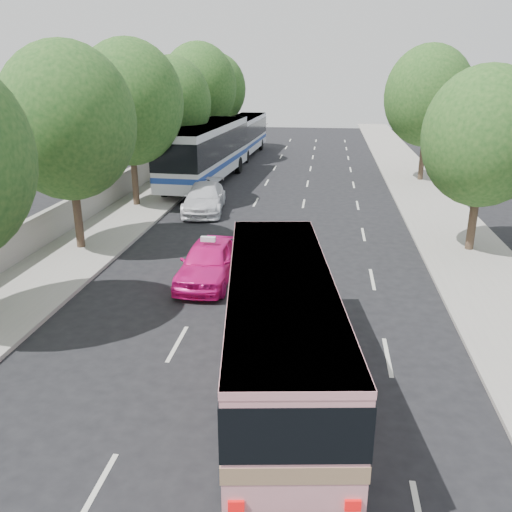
% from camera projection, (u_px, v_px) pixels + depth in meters
% --- Properties ---
extents(ground, '(120.00, 120.00, 0.00)m').
position_uv_depth(ground, '(250.00, 318.00, 17.66)').
color(ground, black).
rests_on(ground, ground).
extents(sidewalk_left, '(4.00, 90.00, 0.15)m').
position_uv_depth(sidewalk_left, '(169.00, 185.00, 37.40)').
color(sidewalk_left, '#9E998E').
rests_on(sidewalk_left, ground).
extents(sidewalk_right, '(4.00, 90.00, 0.12)m').
position_uv_depth(sidewalk_right, '(421.00, 192.00, 35.34)').
color(sidewalk_right, '#9E998E').
rests_on(sidewalk_right, ground).
extents(low_wall, '(0.30, 90.00, 1.50)m').
position_uv_depth(low_wall, '(143.00, 172.00, 37.35)').
color(low_wall, '#9E998E').
rests_on(low_wall, sidewalk_left).
extents(tree_left_b, '(5.70, 5.70, 8.88)m').
position_uv_depth(tree_left_b, '(68.00, 117.00, 22.34)').
color(tree_left_b, '#38281E').
rests_on(tree_left_b, ground).
extents(tree_left_c, '(6.00, 6.00, 9.35)m').
position_uv_depth(tree_left_c, '(130.00, 99.00, 29.75)').
color(tree_left_c, '#38281E').
rests_on(tree_left_c, ground).
extents(tree_left_d, '(5.52, 5.52, 8.60)m').
position_uv_depth(tree_left_d, '(172.00, 100.00, 37.39)').
color(tree_left_d, '#38281E').
rests_on(tree_left_d, ground).
extents(tree_left_e, '(6.30, 6.30, 9.82)m').
position_uv_depth(tree_left_e, '(199.00, 84.00, 44.61)').
color(tree_left_e, '#38281E').
rests_on(tree_left_e, ground).
extents(tree_left_f, '(5.88, 5.88, 9.16)m').
position_uv_depth(tree_left_f, '(216.00, 87.00, 52.27)').
color(tree_left_f, '#38281E').
rests_on(tree_left_f, ground).
extents(tree_right_near, '(5.10, 5.10, 7.95)m').
position_uv_depth(tree_right_near, '(487.00, 132.00, 22.32)').
color(tree_right_near, '#38281E').
rests_on(tree_right_near, ground).
extents(tree_right_far, '(6.00, 6.00, 9.35)m').
position_uv_depth(tree_right_far, '(430.00, 93.00, 36.96)').
color(tree_right_far, '#38281E').
rests_on(tree_right_far, ground).
extents(pink_bus, '(3.76, 9.89, 3.08)m').
position_uv_depth(pink_bus, '(280.00, 321.00, 13.13)').
color(pink_bus, pink).
rests_on(pink_bus, ground).
extents(pink_taxi, '(2.02, 4.74, 1.60)m').
position_uv_depth(pink_taxi, '(209.00, 261.00, 20.45)').
color(pink_taxi, '#E81482').
rests_on(pink_taxi, ground).
extents(white_pickup, '(2.72, 5.51, 1.54)m').
position_uv_depth(white_pickup, '(204.00, 198.00, 30.54)').
color(white_pickup, silver).
rests_on(white_pickup, ground).
extents(tour_coach_front, '(3.81, 13.77, 4.07)m').
position_uv_depth(tour_coach_front, '(206.00, 148.00, 37.37)').
color(tour_coach_front, silver).
rests_on(tour_coach_front, ground).
extents(tour_coach_rear, '(2.99, 11.65, 3.46)m').
position_uv_depth(tour_coach_rear, '(243.00, 133.00, 49.88)').
color(tour_coach_rear, silver).
rests_on(tour_coach_rear, ground).
extents(taxi_roof_sign, '(0.56, 0.20, 0.18)m').
position_uv_depth(taxi_roof_sign, '(208.00, 239.00, 20.16)').
color(taxi_roof_sign, silver).
rests_on(taxi_roof_sign, pink_taxi).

